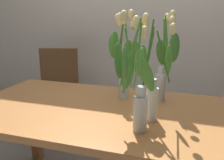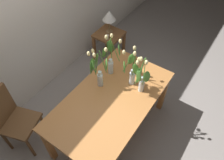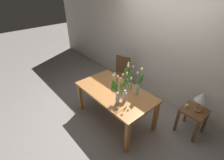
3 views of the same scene
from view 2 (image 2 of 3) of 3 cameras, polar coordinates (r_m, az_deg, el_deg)
ground_plane at (r=3.17m, az=-0.22°, el=-12.85°), size 18.00×18.00×0.00m
room_wall_rear at (r=2.98m, az=-24.26°, el=15.40°), size 9.00×0.10×2.70m
dining_table at (r=2.62m, az=-0.26°, el=-6.02°), size 1.60×0.90×0.74m
tulip_vase_0 at (r=2.52m, az=-3.67°, el=2.25°), size 0.24×0.20×0.58m
tulip_vase_1 at (r=2.54m, az=5.37°, el=2.34°), size 0.22×0.24×0.56m
tulip_vase_2 at (r=2.47m, az=7.72°, el=-0.05°), size 0.17×0.17×0.57m
tulip_vase_3 at (r=2.68m, az=-0.27°, el=5.52°), size 0.17×0.22×0.58m
dining_chair at (r=2.91m, az=-24.68°, el=-9.11°), size 0.50×0.50×0.93m
side_table at (r=3.84m, az=-0.78°, el=10.69°), size 0.44×0.44×0.55m
table_lamp at (r=3.64m, az=-0.76°, el=16.40°), size 0.22×0.22×0.40m
pillar_candle at (r=3.63m, az=-1.30°, el=11.20°), size 0.06×0.06×0.07m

